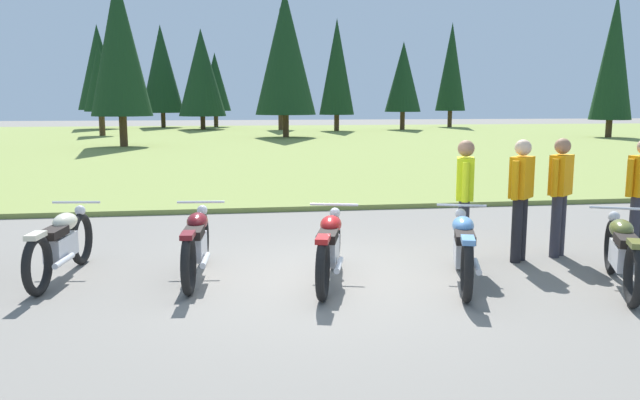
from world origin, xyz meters
name	(u,v)px	position (x,y,z in m)	size (l,w,h in m)	color
ground_plane	(327,279)	(0.00, 0.00, 0.00)	(140.00, 140.00, 0.00)	slate
grass_moorland	(247,141)	(0.00, 26.89, 0.05)	(80.00, 44.00, 0.10)	olive
forest_treeline	(238,65)	(-0.17, 36.68, 4.64)	(41.49, 27.08, 8.96)	#47331E
motorcycle_cream	(61,244)	(-3.23, 0.56, 0.44)	(0.62, 2.10, 0.88)	black
motorcycle_maroon	(196,243)	(-1.59, 0.33, 0.44)	(0.62, 2.10, 0.88)	black
motorcycle_red	(330,247)	(0.01, -0.12, 0.44)	(0.79, 2.05, 0.88)	black
motorcycle_sky_blue	(463,248)	(1.58, -0.41, 0.44)	(0.85, 2.03, 0.88)	black
motorcycle_olive	(622,252)	(3.34, -0.88, 0.44)	(1.02, 1.95, 0.88)	black
rider_in_hivis_vest	(560,190)	(3.41, 0.69, 0.95)	(0.44, 0.40, 1.67)	#2D2D38
rider_checking_bike	(521,193)	(2.74, 0.51, 0.95)	(0.43, 0.41, 1.67)	black
rider_near_row_end	(464,194)	(1.93, 0.49, 0.95)	(0.33, 0.52, 1.67)	#2D2D38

